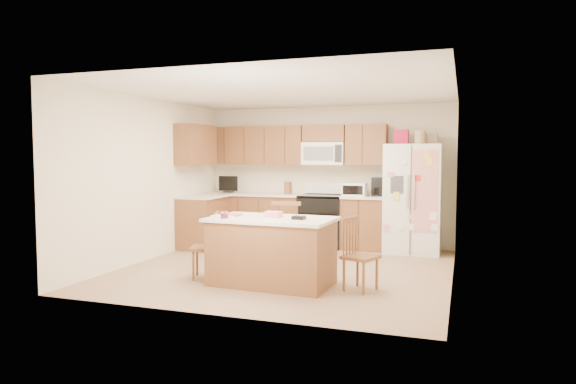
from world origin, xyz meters
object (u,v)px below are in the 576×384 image
at_px(refrigerator, 413,197).
at_px(windsor_chair_right, 359,256).
at_px(island, 272,251).
at_px(windsor_chair_left, 207,247).
at_px(stove, 322,220).
at_px(windsor_chair_back, 289,239).

bearing_deg(refrigerator, windsor_chair_right, -97.95).
distance_m(refrigerator, island, 3.16).
bearing_deg(windsor_chair_left, stove, 73.80).
bearing_deg(windsor_chair_back, windsor_chair_left, -143.51).
bearing_deg(windsor_chair_back, island, -88.77).
bearing_deg(windsor_chair_back, refrigerator, 54.39).
xyz_separation_m(stove, windsor_chair_left, (-0.81, -2.79, -0.06)).
height_order(windsor_chair_left, windsor_chair_right, windsor_chair_right).
height_order(refrigerator, windsor_chair_left, refrigerator).
bearing_deg(windsor_chair_left, windsor_chair_back, 36.49).
xyz_separation_m(stove, island, (0.11, -2.83, -0.05)).
xyz_separation_m(island, windsor_chair_right, (1.08, 0.08, -0.01)).
relative_size(windsor_chair_back, windsor_chair_right, 1.14).
xyz_separation_m(refrigerator, windsor_chair_right, (-0.37, -2.69, -0.51)).
relative_size(island, windsor_chair_back, 1.59).
distance_m(windsor_chair_left, windsor_chair_right, 2.01).
bearing_deg(windsor_chair_right, windsor_chair_back, 150.28).
xyz_separation_m(refrigerator, island, (-1.46, -2.76, -0.49)).
height_order(windsor_chair_back, windsor_chair_right, windsor_chair_back).
distance_m(stove, windsor_chair_right, 3.00).
height_order(refrigerator, island, refrigerator).
height_order(stove, windsor_chair_back, stove).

